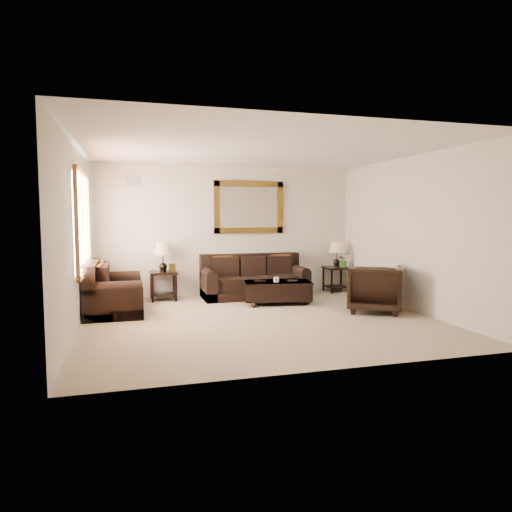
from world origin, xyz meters
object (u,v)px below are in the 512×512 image
object	(u,v)px
coffee_table	(277,290)
end_table_right	(337,259)
loveseat	(111,294)
armchair	(375,286)
sofa	(254,281)
end_table_left	(163,262)

from	to	relation	value
coffee_table	end_table_right	bearing A→B (deg)	39.32
loveseat	coffee_table	size ratio (longest dim) A/B	1.17
armchair	coffee_table	bearing A→B (deg)	-8.10
loveseat	coffee_table	xyz separation A→B (m)	(3.02, -0.01, -0.06)
loveseat	end_table_right	size ratio (longest dim) A/B	1.42
loveseat	coffee_table	distance (m)	3.02
sofa	coffee_table	world-z (taller)	sofa
end_table_left	coffee_table	world-z (taller)	end_table_left
end_table_left	armchair	xyz separation A→B (m)	(3.46, -2.11, -0.30)
sofa	end_table_left	size ratio (longest dim) A/B	1.85
armchair	loveseat	bearing A→B (deg)	16.53
sofa	coffee_table	bearing A→B (deg)	-74.87
loveseat	end_table_left	size ratio (longest dim) A/B	1.37
end_table_left	armchair	distance (m)	4.06
coffee_table	armchair	xyz separation A→B (m)	(1.41, -1.15, 0.19)
end_table_right	armchair	world-z (taller)	end_table_right
end_table_right	coffee_table	distance (m)	2.01
loveseat	armchair	distance (m)	4.58
sofa	end_table_right	world-z (taller)	end_table_right
loveseat	armchair	world-z (taller)	armchair
coffee_table	loveseat	bearing A→B (deg)	-170.47
end_table_left	end_table_right	distance (m)	3.75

